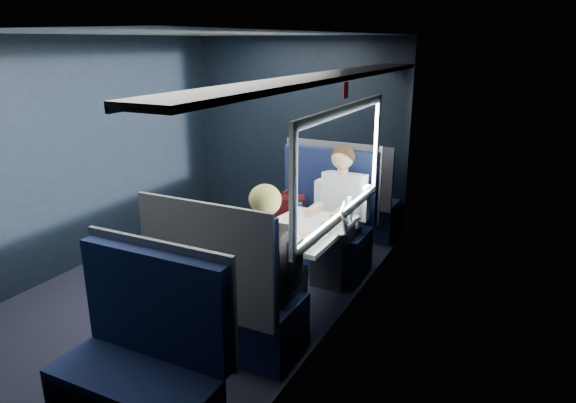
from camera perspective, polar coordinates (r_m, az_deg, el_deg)
The scene contains 13 objects.
ground at distance 5.11m, azimuth -9.18°, elevation -8.89°, with size 2.80×4.20×0.01m, color black.
room_shell at distance 4.64m, azimuth -9.83°, elevation 7.69°, with size 3.00×4.40×2.40m.
table at distance 4.36m, azimuth 1.56°, elevation -3.83°, with size 0.62×1.00×0.74m.
seat_bay_near at distance 5.26m, azimuth 3.53°, elevation -2.80°, with size 1.10×0.62×1.26m.
seat_bay_far at distance 3.85m, azimuth -6.61°, elevation -11.09°, with size 1.04×0.62×1.26m.
seat_row_front at distance 6.08m, azimuth 7.14°, elevation -0.23°, with size 1.04×0.51×1.16m.
seat_row_back at distance 3.24m, azimuth -15.91°, elevation -17.86°, with size 1.04×0.51×1.16m.
man at distance 4.92m, azimuth 5.72°, elevation -0.69°, with size 0.53×0.56×1.32m.
woman at distance 3.72m, azimuth -2.11°, elevation -6.63°, with size 0.53×0.56×1.32m.
papers at distance 4.35m, azimuth 1.48°, elevation -2.75°, with size 0.60×0.87×0.01m, color white.
laptop at distance 4.26m, azimuth 5.59°, elevation -2.43°, with size 0.29×0.34×0.22m.
bottle_small at distance 4.47m, azimuth 6.78°, elevation -1.01°, with size 0.06×0.06×0.22m.
cup at distance 4.61m, azimuth 6.80°, elevation -1.11°, with size 0.07×0.07×0.09m, color white.
Camera 1 is at (2.73, -3.68, 2.25)m, focal length 32.00 mm.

